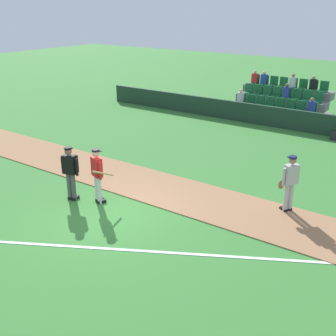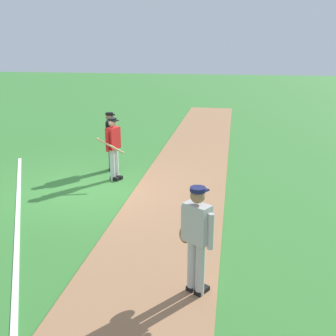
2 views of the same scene
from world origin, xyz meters
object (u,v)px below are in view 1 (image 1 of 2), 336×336
Objects in this scene: batter_red_jersey at (97,174)px; umpire_home_plate at (70,170)px; runner_grey_jersey at (290,182)px; baseball at (96,199)px.

umpire_home_plate is at bearing -158.73° from batter_red_jersey.
batter_red_jersey is 0.90m from umpire_home_plate.
runner_grey_jersey is 23.78× the size of baseball.
batter_red_jersey is 5.74m from runner_grey_jersey.
baseball is (0.63, 0.41, -0.96)m from umpire_home_plate.
baseball is at bearing -152.64° from runner_grey_jersey.
umpire_home_plate is (-0.83, -0.32, 0.03)m from batter_red_jersey.
batter_red_jersey is 0.96m from baseball.
batter_red_jersey is 1.00× the size of umpire_home_plate.
umpire_home_plate is 6.63m from runner_grey_jersey.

